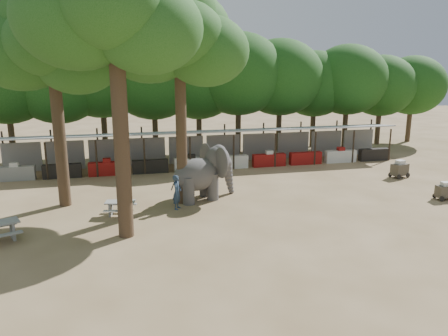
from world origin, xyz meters
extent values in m
plane|color=brown|center=(0.00, 0.00, 0.00)|extent=(100.00, 100.00, 0.00)
cube|color=#A2A4AA|center=(0.00, 14.00, 2.50)|extent=(28.00, 2.99, 0.39)
cylinder|color=#2D2319|center=(-12.60, 12.65, 1.20)|extent=(0.12, 0.12, 2.40)
cylinder|color=#2D2319|center=(-12.60, 15.35, 1.40)|extent=(0.12, 0.12, 2.80)
cube|color=gray|center=(-12.60, 12.90, 0.45)|extent=(2.38, 0.50, 0.90)
cube|color=gray|center=(-12.60, 15.30, 1.00)|extent=(2.52, 0.12, 2.00)
cylinder|color=#2D2319|center=(-9.80, 12.65, 1.20)|extent=(0.12, 0.12, 2.40)
cylinder|color=#2D2319|center=(-9.80, 15.35, 1.40)|extent=(0.12, 0.12, 2.80)
cube|color=black|center=(-9.80, 12.90, 0.45)|extent=(2.38, 0.50, 0.90)
cube|color=gray|center=(-9.80, 15.30, 1.00)|extent=(2.52, 0.12, 2.00)
cylinder|color=#2D2319|center=(-7.00, 12.65, 1.20)|extent=(0.12, 0.12, 2.40)
cylinder|color=#2D2319|center=(-7.00, 15.35, 1.40)|extent=(0.12, 0.12, 2.80)
cube|color=maroon|center=(-7.00, 12.90, 0.45)|extent=(2.38, 0.50, 0.90)
cube|color=gray|center=(-7.00, 15.30, 1.00)|extent=(2.52, 0.12, 2.00)
cylinder|color=#2D2319|center=(-4.20, 12.65, 1.20)|extent=(0.12, 0.12, 2.40)
cylinder|color=#2D2319|center=(-4.20, 15.35, 1.40)|extent=(0.12, 0.12, 2.80)
cube|color=black|center=(-4.20, 12.90, 0.45)|extent=(2.38, 0.50, 0.90)
cube|color=gray|center=(-4.20, 15.30, 1.00)|extent=(2.52, 0.12, 2.00)
cylinder|color=#2D2319|center=(-1.40, 12.65, 1.20)|extent=(0.12, 0.12, 2.40)
cylinder|color=#2D2319|center=(-1.40, 15.35, 1.40)|extent=(0.12, 0.12, 2.80)
cube|color=silver|center=(-1.40, 12.90, 0.45)|extent=(2.38, 0.50, 0.90)
cube|color=gray|center=(-1.40, 15.30, 1.00)|extent=(2.52, 0.12, 2.00)
cylinder|color=#2D2319|center=(1.40, 12.65, 1.20)|extent=(0.12, 0.12, 2.40)
cylinder|color=#2D2319|center=(1.40, 15.35, 1.40)|extent=(0.12, 0.12, 2.80)
cube|color=silver|center=(1.40, 12.90, 0.45)|extent=(2.38, 0.50, 0.90)
cube|color=gray|center=(1.40, 15.30, 1.00)|extent=(2.52, 0.12, 2.00)
cylinder|color=#2D2319|center=(4.20, 12.65, 1.20)|extent=(0.12, 0.12, 2.40)
cylinder|color=#2D2319|center=(4.20, 15.35, 1.40)|extent=(0.12, 0.12, 2.80)
cube|color=maroon|center=(4.20, 12.90, 0.45)|extent=(2.38, 0.50, 0.90)
cube|color=gray|center=(4.20, 15.30, 1.00)|extent=(2.52, 0.12, 2.00)
cylinder|color=#2D2319|center=(7.00, 12.65, 1.20)|extent=(0.12, 0.12, 2.40)
cylinder|color=#2D2319|center=(7.00, 15.35, 1.40)|extent=(0.12, 0.12, 2.80)
cube|color=maroon|center=(7.00, 12.90, 0.45)|extent=(2.38, 0.50, 0.90)
cube|color=gray|center=(7.00, 15.30, 1.00)|extent=(2.52, 0.12, 2.00)
cylinder|color=#2D2319|center=(9.80, 12.65, 1.20)|extent=(0.12, 0.12, 2.40)
cylinder|color=#2D2319|center=(9.80, 15.35, 1.40)|extent=(0.12, 0.12, 2.80)
cube|color=silver|center=(9.80, 12.90, 0.45)|extent=(2.38, 0.50, 0.90)
cube|color=gray|center=(9.80, 15.30, 1.00)|extent=(2.52, 0.12, 2.00)
cylinder|color=#2D2319|center=(12.60, 12.65, 1.20)|extent=(0.12, 0.12, 2.40)
cylinder|color=#2D2319|center=(12.60, 15.35, 1.40)|extent=(0.12, 0.12, 2.80)
cube|color=black|center=(12.60, 12.90, 0.45)|extent=(2.38, 0.50, 0.90)
cube|color=gray|center=(12.60, 15.30, 1.00)|extent=(2.52, 0.12, 2.00)
cylinder|color=#332316|center=(-9.00, 7.00, 4.60)|extent=(0.60, 0.60, 9.20)
cone|color=#332316|center=(-9.00, 7.00, 9.20)|extent=(0.57, 0.57, 2.88)
ellipsoid|color=#164812|center=(-10.40, 7.30, 7.82)|extent=(4.80, 4.80, 3.94)
ellipsoid|color=#164812|center=(-7.80, 6.40, 7.42)|extent=(4.20, 4.20, 3.44)
ellipsoid|color=#164812|center=(-8.80, 8.10, 8.42)|extent=(5.20, 5.20, 4.26)
ellipsoid|color=#164812|center=(-9.00, 5.70, 8.12)|extent=(3.80, 3.80, 3.12)
ellipsoid|color=#164812|center=(-9.30, 7.20, 9.22)|extent=(4.40, 4.40, 3.61)
cylinder|color=#332316|center=(-6.00, 2.00, 5.20)|extent=(0.64, 0.64, 10.40)
ellipsoid|color=#164812|center=(-7.40, 2.30, 8.84)|extent=(4.80, 4.80, 3.94)
ellipsoid|color=#164812|center=(-4.80, 1.40, 8.44)|extent=(4.20, 4.20, 3.44)
ellipsoid|color=#164812|center=(-5.80, 3.10, 9.44)|extent=(5.20, 5.20, 4.26)
ellipsoid|color=#164812|center=(-6.00, 0.70, 9.14)|extent=(3.80, 3.80, 3.12)
cylinder|color=#332316|center=(-3.00, 6.00, 4.80)|extent=(0.56, 0.56, 9.60)
cone|color=#332316|center=(-3.00, 6.00, 9.60)|extent=(0.53, 0.53, 3.00)
ellipsoid|color=#164812|center=(-4.40, 6.30, 8.16)|extent=(4.80, 4.80, 3.94)
ellipsoid|color=#164812|center=(-1.80, 5.40, 7.76)|extent=(4.20, 4.20, 3.44)
ellipsoid|color=#164812|center=(-2.80, 7.10, 8.76)|extent=(5.20, 5.20, 4.26)
ellipsoid|color=#164812|center=(-3.00, 4.70, 8.46)|extent=(3.80, 3.80, 3.12)
ellipsoid|color=#164812|center=(-3.30, 6.20, 9.56)|extent=(4.40, 4.40, 3.61)
cylinder|color=#332316|center=(-13.33, 19.00, 1.87)|extent=(0.44, 0.44, 3.74)
ellipsoid|color=#10380E|center=(-13.33, 19.00, 5.53)|extent=(6.46, 5.95, 5.61)
cylinder|color=#332316|center=(-10.00, 19.00, 1.87)|extent=(0.44, 0.44, 3.74)
ellipsoid|color=#10380E|center=(-10.00, 19.00, 5.53)|extent=(6.46, 5.95, 5.61)
cylinder|color=#332316|center=(-6.67, 19.00, 1.87)|extent=(0.44, 0.44, 3.74)
ellipsoid|color=#10380E|center=(-6.67, 19.00, 5.53)|extent=(6.46, 5.95, 5.61)
cylinder|color=#332316|center=(-3.33, 19.00, 1.87)|extent=(0.44, 0.44, 3.74)
ellipsoid|color=#10380E|center=(-3.33, 19.00, 5.53)|extent=(6.46, 5.95, 5.61)
cylinder|color=#332316|center=(0.00, 19.00, 1.87)|extent=(0.44, 0.44, 3.74)
ellipsoid|color=#10380E|center=(0.00, 19.00, 5.53)|extent=(6.46, 5.95, 5.61)
cylinder|color=#332316|center=(3.33, 19.00, 1.87)|extent=(0.44, 0.44, 3.74)
ellipsoid|color=#10380E|center=(3.33, 19.00, 5.53)|extent=(6.46, 5.95, 5.61)
cylinder|color=#332316|center=(6.67, 19.00, 1.87)|extent=(0.44, 0.44, 3.74)
ellipsoid|color=#10380E|center=(6.67, 19.00, 5.53)|extent=(6.46, 5.95, 5.61)
cylinder|color=#332316|center=(10.00, 19.00, 1.87)|extent=(0.44, 0.44, 3.74)
ellipsoid|color=#10380E|center=(10.00, 19.00, 5.53)|extent=(6.46, 5.95, 5.61)
cylinder|color=#332316|center=(13.33, 19.00, 1.87)|extent=(0.44, 0.44, 3.74)
ellipsoid|color=#10380E|center=(13.33, 19.00, 5.53)|extent=(6.46, 5.95, 5.61)
cylinder|color=#332316|center=(16.67, 19.00, 1.87)|extent=(0.44, 0.44, 3.74)
ellipsoid|color=#10380E|center=(16.67, 19.00, 5.53)|extent=(6.46, 5.95, 5.61)
cylinder|color=#332316|center=(20.00, 19.00, 1.87)|extent=(0.44, 0.44, 3.74)
ellipsoid|color=#10380E|center=(20.00, 19.00, 5.53)|extent=(6.46, 5.95, 5.61)
ellipsoid|color=#413E3F|center=(-2.18, 6.28, 1.40)|extent=(3.05, 2.38, 1.73)
cylinder|color=#413E3F|center=(-2.74, 5.65, 0.73)|extent=(0.79, 0.79, 1.45)
cylinder|color=#413E3F|center=(-3.01, 6.43, 0.73)|extent=(0.79, 0.79, 1.45)
cylinder|color=#413E3F|center=(-1.35, 6.14, 0.73)|extent=(0.79, 0.79, 1.45)
cylinder|color=#413E3F|center=(-1.62, 6.92, 0.73)|extent=(0.79, 0.79, 1.45)
ellipsoid|color=#413E3F|center=(-0.98, 6.71, 2.02)|extent=(1.80, 1.63, 1.61)
ellipsoid|color=#413E3F|center=(-0.95, 5.89, 2.06)|extent=(0.68, 1.33, 1.65)
ellipsoid|color=#413E3F|center=(-1.48, 7.37, 2.06)|extent=(0.68, 1.33, 1.65)
cone|color=#413E3F|center=(-0.24, 6.97, 0.91)|extent=(0.84, 0.84, 1.82)
imported|color=#26384C|center=(-3.42, 5.04, 0.88)|extent=(0.66, 0.75, 1.76)
cube|color=gray|center=(-10.63, 2.76, 0.39)|extent=(0.36, 0.66, 0.78)
cube|color=gray|center=(-10.92, 1.98, 0.47)|extent=(1.66, 0.90, 0.06)
cube|color=gray|center=(-6.22, 4.72, 0.67)|extent=(1.51, 0.93, 0.06)
cube|color=gray|center=(-6.68, 4.82, 0.33)|extent=(0.21, 0.57, 0.65)
cube|color=gray|center=(-5.76, 4.63, 0.33)|extent=(0.21, 0.57, 0.65)
cube|color=gray|center=(-6.33, 4.22, 0.39)|extent=(1.42, 0.52, 0.05)
cube|color=gray|center=(-6.11, 5.23, 0.39)|extent=(1.42, 0.52, 0.05)
cube|color=#3B3429|center=(10.85, 3.24, 0.45)|extent=(0.94, 0.60, 0.63)
cylinder|color=black|center=(10.47, 2.96, 0.14)|extent=(0.27, 0.07, 0.27)
cylinder|color=black|center=(10.51, 3.56, 0.14)|extent=(0.27, 0.07, 0.27)
cylinder|color=black|center=(11.23, 3.52, 0.14)|extent=(0.27, 0.07, 0.27)
cube|color=silver|center=(10.85, 3.24, 0.86)|extent=(0.47, 0.39, 0.23)
cube|color=#3B3429|center=(11.35, 7.96, 0.53)|extent=(1.19, 0.90, 0.74)
cylinder|color=black|center=(11.04, 7.51, 0.16)|extent=(0.32, 0.15, 0.32)
cylinder|color=black|center=(11.85, 7.75, 0.16)|extent=(0.32, 0.15, 0.32)
cylinder|color=black|center=(10.85, 8.18, 0.16)|extent=(0.32, 0.15, 0.32)
cylinder|color=black|center=(11.66, 8.42, 0.16)|extent=(0.32, 0.15, 0.32)
cube|color=silver|center=(11.35, 7.96, 1.00)|extent=(0.62, 0.55, 0.26)
camera|label=1|loc=(-6.01, -15.94, 7.16)|focal=35.00mm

